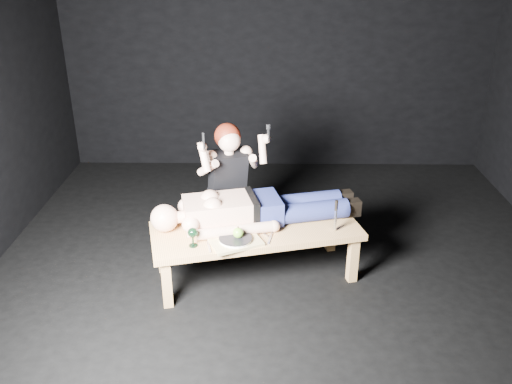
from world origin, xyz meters
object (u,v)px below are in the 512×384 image
(goblet, at_px, (193,237))
(carving_knife, at_px, (336,216))
(table, at_px, (256,252))
(kneeling_woman, at_px, (226,184))
(lying_man, at_px, (259,205))
(serving_tray, at_px, (236,241))

(goblet, distance_m, carving_knife, 1.14)
(table, relative_size, goblet, 10.80)
(goblet, height_order, carving_knife, carving_knife)
(kneeling_woman, bearing_deg, table, -82.54)
(lying_man, distance_m, kneeling_woman, 0.47)
(table, bearing_deg, serving_tray, -137.28)
(kneeling_woman, relative_size, carving_knife, 4.66)
(lying_man, bearing_deg, carving_knife, -28.59)
(table, height_order, carving_knife, carving_knife)
(table, bearing_deg, carving_knife, -16.40)
(lying_man, distance_m, serving_tray, 0.43)
(serving_tray, bearing_deg, carving_knife, 14.87)
(goblet, bearing_deg, lying_man, 40.24)
(lying_man, height_order, carving_knife, lying_man)
(table, bearing_deg, goblet, -162.72)
(kneeling_woman, bearing_deg, carving_knife, -51.41)
(lying_man, distance_m, goblet, 0.65)
(kneeling_woman, distance_m, goblet, 0.81)
(kneeling_woman, xyz_separation_m, carving_knife, (0.91, -0.52, -0.04))
(table, xyz_separation_m, kneeling_woman, (-0.27, 0.49, 0.39))
(table, xyz_separation_m, lying_man, (0.02, 0.13, 0.37))
(table, distance_m, serving_tray, 0.37)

